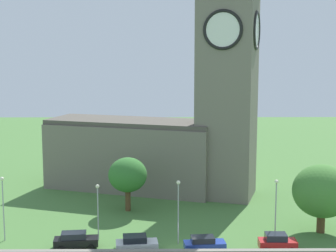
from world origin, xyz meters
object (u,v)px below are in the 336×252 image
tree_riverside_west (322,191)px  tree_by_tower (128,175)px  car_red (277,242)px  streetlamp_west_end (3,199)px  car_white (136,244)px  streetlamp_central (178,202)px  church (174,120)px  car_blue (204,244)px  car_black (76,240)px  streetlamp_west_mid (98,203)px  streetlamp_east_mid (276,200)px

tree_riverside_west → tree_by_tower: tree_riverside_west is taller
car_red → streetlamp_west_end: streetlamp_west_end is taller
car_white → tree_by_tower: tree_by_tower is taller
streetlamp_central → church: bearing=90.2°
car_blue → car_red: size_ratio=1.13×
church → streetlamp_central: (0.08, -22.03, -6.34)m
car_red → streetlamp_central: size_ratio=0.56×
car_blue → streetlamp_west_end: streetlamp_west_end is taller
streetlamp_central → tree_riverside_west: (17.12, 3.63, 0.19)m
car_black → streetlamp_west_mid: bearing=47.3°
streetlamp_central → car_black: bearing=-174.4°
car_white → tree_riverside_west: bearing=15.3°
tree_riverside_west → car_white: bearing=-164.7°
streetlamp_west_end → streetlamp_central: size_ratio=1.02×
church → car_white: church is taller
car_blue → streetlamp_east_mid: streetlamp_east_mid is taller
church → car_red: 28.29m
car_blue → tree_by_tower: tree_by_tower is taller
streetlamp_central → streetlamp_east_mid: (11.09, 1.04, -0.11)m
car_blue → church: bearing=96.7°
streetlamp_west_end → tree_by_tower: size_ratio=1.02×
tree_riverside_west → streetlamp_east_mid: bearing=-156.8°
car_blue → car_red: 7.90m
tree_riverside_west → church: bearing=133.1°
church → car_red: bearing=-66.0°
church → streetlamp_central: 22.92m
church → tree_riverside_west: church is taller
church → car_white: (-4.48, -24.32, -10.26)m
car_red → streetlamp_east_mid: (0.45, 3.11, 3.77)m
church → car_white: size_ratio=7.57×
car_white → streetlamp_central: bearing=26.6°
car_white → car_red: bearing=0.8°
streetlamp_west_mid → tree_by_tower: tree_by_tower is taller
car_blue → tree_by_tower: 17.55m
church → tree_riverside_west: bearing=-46.9°
car_white → streetlamp_east_mid: bearing=12.0°
car_red → car_white: bearing=-179.2°
streetlamp_east_mid → tree_riverside_west: bearing=23.2°
streetlamp_west_end → tree_riverside_west: tree_riverside_west is taller
car_black → tree_by_tower: 14.72m
streetlamp_west_end → streetlamp_west_mid: bearing=0.3°
tree_by_tower → car_red: bearing=-39.8°
streetlamp_west_mid → tree_by_tower: bearing=76.5°
tree_by_tower → car_white: bearing=-82.5°
car_white → streetlamp_central: streetlamp_central is taller
streetlamp_west_end → car_black: bearing=-15.3°
church → car_black: (-11.21, -23.13, -10.28)m
streetlamp_west_mid → streetlamp_central: 9.19m
streetlamp_west_mid → streetlamp_east_mid: size_ratio=0.92×
streetlamp_central → streetlamp_east_mid: size_ratio=1.03×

